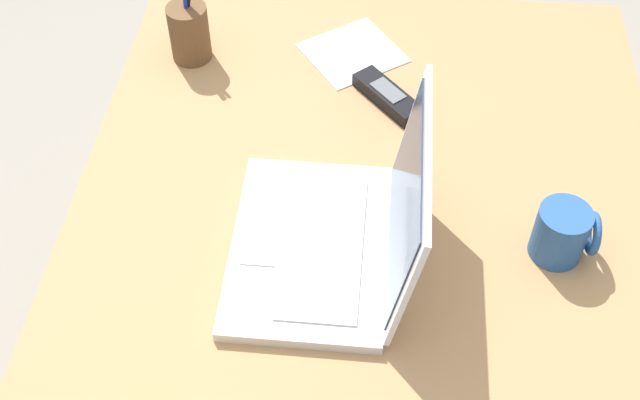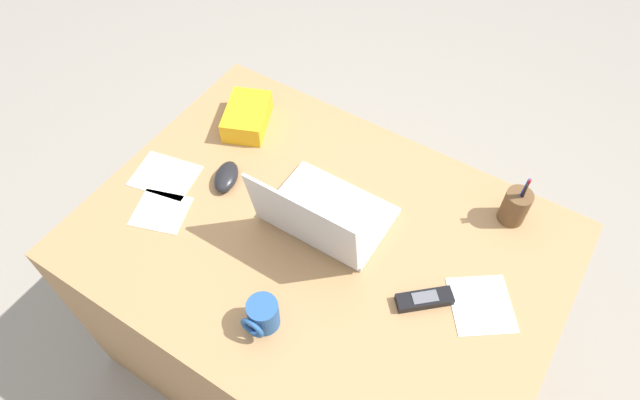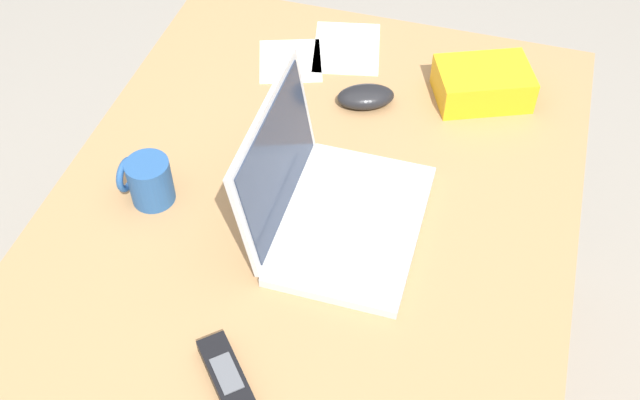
{
  "view_description": "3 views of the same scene",
  "coord_description": "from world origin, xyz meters",
  "px_view_note": "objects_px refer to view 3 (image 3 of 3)",
  "views": [
    {
      "loc": [
        0.74,
        -0.0,
        1.69
      ],
      "look_at": [
        -0.01,
        -0.07,
        0.82
      ],
      "focal_mm": 45.88,
      "sensor_mm": 36.0,
      "label": 1
    },
    {
      "loc": [
        -0.43,
        0.67,
        1.98
      ],
      "look_at": [
        0.06,
        -0.09,
        0.78
      ],
      "focal_mm": 30.85,
      "sensor_mm": 36.0,
      "label": 2
    },
    {
      "loc": [
        -0.81,
        -0.27,
        1.76
      ],
      "look_at": [
        0.01,
        -0.03,
        0.81
      ],
      "focal_mm": 43.53,
      "sensor_mm": 36.0,
      "label": 3
    }
  ],
  "objects_px": {
    "coffee_mug_white": "(148,181)",
    "snack_bag": "(483,84)",
    "cordless_phone": "(227,378)",
    "laptop": "(328,204)",
    "computer_mouse": "(366,97)"
  },
  "relations": [
    {
      "from": "computer_mouse",
      "to": "cordless_phone",
      "type": "height_order",
      "value": "computer_mouse"
    },
    {
      "from": "coffee_mug_white",
      "to": "snack_bag",
      "type": "xyz_separation_m",
      "value": [
        0.43,
        -0.52,
        -0.01
      ]
    },
    {
      "from": "laptop",
      "to": "snack_bag",
      "type": "height_order",
      "value": "laptop"
    },
    {
      "from": "laptop",
      "to": "computer_mouse",
      "type": "xyz_separation_m",
      "value": [
        0.31,
        0.01,
        -0.03
      ]
    },
    {
      "from": "computer_mouse",
      "to": "snack_bag",
      "type": "bearing_deg",
      "value": -90.89
    },
    {
      "from": "laptop",
      "to": "computer_mouse",
      "type": "relative_size",
      "value": 2.88
    },
    {
      "from": "snack_bag",
      "to": "cordless_phone",
      "type": "bearing_deg",
      "value": 160.6
    },
    {
      "from": "laptop",
      "to": "cordless_phone",
      "type": "height_order",
      "value": "laptop"
    },
    {
      "from": "coffee_mug_white",
      "to": "cordless_phone",
      "type": "bearing_deg",
      "value": -139.49
    },
    {
      "from": "coffee_mug_white",
      "to": "cordless_phone",
      "type": "xyz_separation_m",
      "value": [
        -0.3,
        -0.26,
        -0.03
      ]
    },
    {
      "from": "laptop",
      "to": "snack_bag",
      "type": "distance_m",
      "value": 0.45
    },
    {
      "from": "computer_mouse",
      "to": "cordless_phone",
      "type": "bearing_deg",
      "value": 153.69
    },
    {
      "from": "computer_mouse",
      "to": "snack_bag",
      "type": "xyz_separation_m",
      "value": [
        0.09,
        -0.22,
        0.01
      ]
    },
    {
      "from": "laptop",
      "to": "snack_bag",
      "type": "bearing_deg",
      "value": -26.87
    },
    {
      "from": "laptop",
      "to": "computer_mouse",
      "type": "height_order",
      "value": "laptop"
    }
  ]
}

